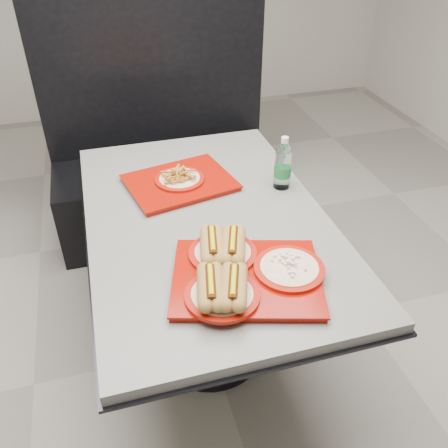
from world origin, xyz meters
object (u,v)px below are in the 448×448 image
object	(u,v)px
tray_far	(180,180)
water_bottle	(283,166)
booth_bench	(164,165)
diner_table	(207,249)
tray_near	(240,272)

from	to	relation	value
tray_far	water_bottle	world-z (taller)	water_bottle
tray_far	booth_bench	bearing A→B (deg)	86.45
diner_table	booth_bench	bearing A→B (deg)	90.00
water_bottle	diner_table	bearing A→B (deg)	-160.68
diner_table	tray_near	size ratio (longest dim) A/B	2.56
booth_bench	tray_far	xyz separation A→B (m)	(-0.05, -0.84, 0.37)
booth_bench	tray_far	size ratio (longest dim) A/B	2.78
tray_near	water_bottle	xyz separation A→B (m)	(0.34, 0.51, 0.06)
tray_near	tray_far	distance (m)	0.64
tray_near	booth_bench	bearing A→B (deg)	90.56
diner_table	tray_far	xyz separation A→B (m)	(-0.05, 0.25, 0.19)
diner_table	water_bottle	distance (m)	0.46
tray_far	water_bottle	distance (m)	0.43
tray_near	water_bottle	world-z (taller)	water_bottle
booth_bench	tray_near	distance (m)	1.53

